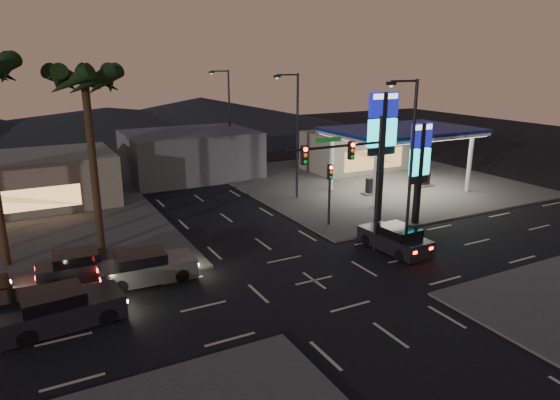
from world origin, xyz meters
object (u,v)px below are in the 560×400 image
pylon_sign_tall (382,133)px  car_lane_a_front (60,309)px  car_lane_a_mid (19,310)px  pylon_sign_short (420,158)px  traffic_signal_mast (354,167)px  car_lane_b_front (146,267)px  car_lane_b_mid (82,266)px  suv_station (395,239)px  gas_station (402,133)px

pylon_sign_tall → car_lane_a_front: bearing=-168.2°
car_lane_a_front → car_lane_a_mid: bearing=145.5°
pylon_sign_short → traffic_signal_mast: traffic_signal_mast is taller
car_lane_b_front → car_lane_b_mid: bearing=147.8°
car_lane_b_mid → car_lane_a_front: bearing=-107.1°
traffic_signal_mast → suv_station: bearing=-12.8°
car_lane_a_front → suv_station: 18.45m
traffic_signal_mast → gas_station: bearing=39.3°
gas_station → car_lane_a_mid: bearing=-161.8°
car_lane_b_mid → suv_station: 17.60m
traffic_signal_mast → car_lane_a_front: bearing=-177.2°
pylon_sign_tall → car_lane_b_mid: 19.85m
pylon_sign_tall → car_lane_a_mid: pylon_sign_tall is taller
gas_station → pylon_sign_short: size_ratio=1.74×
car_lane_a_front → car_lane_b_mid: car_lane_a_front is taller
car_lane_a_front → car_lane_b_front: (4.32, 2.83, -0.03)m
car_lane_b_front → car_lane_b_mid: size_ratio=1.06×
pylon_sign_short → car_lane_a_front: 23.50m
car_lane_b_front → car_lane_a_front: bearing=-146.8°
pylon_sign_tall → pylon_sign_short: 3.20m
car_lane_a_mid → gas_station: bearing=18.2°
car_lane_b_front → suv_station: 14.37m
pylon_sign_short → car_lane_a_front: bearing=-171.8°
traffic_signal_mast → car_lane_a_front: 16.34m
pylon_sign_short → suv_station: (-4.50, -3.13, -3.94)m
gas_station → pylon_sign_tall: pylon_sign_tall is taller
car_lane_a_mid → car_lane_b_mid: 4.67m
car_lane_b_front → gas_station: bearing=18.6°
gas_station → suv_station: gas_station is taller
gas_station → car_lane_a_mid: gas_station is taller
pylon_sign_tall → car_lane_b_front: bearing=-174.8°
traffic_signal_mast → car_lane_b_mid: (-14.27, 3.87, -4.53)m
pylon_sign_tall → car_lane_a_front: size_ratio=1.72×
car_lane_a_front → car_lane_b_mid: 4.87m
car_lane_a_front → car_lane_a_mid: (-1.57, 1.08, -0.15)m
pylon_sign_tall → pylon_sign_short: pylon_sign_tall is taller
traffic_signal_mast → suv_station: traffic_signal_mast is taller
pylon_sign_short → car_lane_a_mid: pylon_sign_short is taller
pylon_sign_tall → suv_station: 7.30m
car_lane_a_mid → car_lane_b_front: bearing=16.6°
gas_station → car_lane_a_front: 30.26m
pylon_sign_short → traffic_signal_mast: (-7.24, -2.51, 0.57)m
pylon_sign_short → car_lane_b_mid: pylon_sign_short is taller
car_lane_a_mid → car_lane_b_mid: car_lane_b_mid is taller
gas_station → car_lane_b_front: size_ratio=2.45×
pylon_sign_short → traffic_signal_mast: bearing=-160.9°
car_lane_b_front → car_lane_b_mid: car_lane_b_front is taller
gas_station → car_lane_a_front: (-27.94, -10.79, -4.31)m
traffic_signal_mast → car_lane_a_front: (-15.70, -0.78, -4.46)m
car_lane_b_mid → suv_station: bearing=-14.8°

